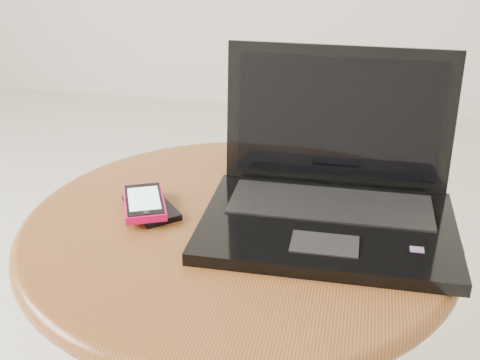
# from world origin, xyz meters

# --- Properties ---
(table) EXTENTS (0.65, 0.65, 0.51)m
(table) POSITION_xyz_m (0.02, -0.06, 0.40)
(table) COLOR brown
(table) RESTS_ON ground
(laptop) EXTENTS (0.36, 0.28, 0.24)m
(laptop) POSITION_xyz_m (0.15, -0.03, 0.56)
(laptop) COLOR black
(laptop) RESTS_ON table
(phone_black) EXTENTS (0.11, 0.12, 0.01)m
(phone_black) POSITION_xyz_m (-0.12, -0.05, 0.52)
(phone_black) COLOR black
(phone_black) RESTS_ON table
(phone_pink) EXTENTS (0.10, 0.13, 0.01)m
(phone_pink) POSITION_xyz_m (-0.13, -0.06, 0.53)
(phone_pink) COLOR #E30652
(phone_pink) RESTS_ON phone_black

